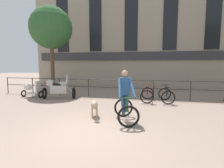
# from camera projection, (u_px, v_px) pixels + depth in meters

# --- Properties ---
(ground_plane) EXTENTS (60.00, 60.00, 0.00)m
(ground_plane) POSITION_uv_depth(u_px,v_px,m) (88.00, 132.00, 4.92)
(ground_plane) COLOR gray
(canal_railing) EXTENTS (15.05, 0.05, 1.05)m
(canal_railing) POSITION_uv_depth(u_px,v_px,m) (120.00, 85.00, 9.89)
(canal_railing) COLOR #2D2B28
(canal_railing) RESTS_ON ground_plane
(building_facade) EXTENTS (18.00, 0.72, 11.32)m
(building_facade) POSITION_uv_depth(u_px,v_px,m) (132.00, 21.00, 14.95)
(building_facade) COLOR gray
(building_facade) RESTS_ON ground_plane
(cyclist_with_bike) EXTENTS (0.98, 1.32, 1.70)m
(cyclist_with_bike) POSITION_uv_depth(u_px,v_px,m) (125.00, 98.00, 5.86)
(cyclist_with_bike) COLOR black
(cyclist_with_bike) RESTS_ON ground_plane
(dog) EXTENTS (0.45, 0.93, 0.62)m
(dog) POSITION_uv_depth(u_px,v_px,m) (94.00, 105.00, 6.31)
(dog) COLOR tan
(dog) RESTS_ON ground_plane
(parked_motorcycle) EXTENTS (1.83, 1.04, 1.35)m
(parked_motorcycle) POSITION_uv_depth(u_px,v_px,m) (59.00, 89.00, 9.65)
(parked_motorcycle) COLOR black
(parked_motorcycle) RESTS_ON ground_plane
(parked_bicycle_near_lamp) EXTENTS (0.68, 1.12, 0.86)m
(parked_bicycle_near_lamp) POSITION_uv_depth(u_px,v_px,m) (147.00, 94.00, 8.96)
(parked_bicycle_near_lamp) COLOR black
(parked_bicycle_near_lamp) RESTS_ON ground_plane
(parked_bicycle_mid_left) EXTENTS (0.74, 1.16, 0.86)m
(parked_bicycle_mid_left) POSITION_uv_depth(u_px,v_px,m) (166.00, 95.00, 8.76)
(parked_bicycle_mid_left) COLOR black
(parked_bicycle_mid_left) RESTS_ON ground_plane
(parked_scooter) EXTENTS (1.31, 0.50, 0.96)m
(parked_scooter) POSITION_uv_depth(u_px,v_px,m) (31.00, 89.00, 10.05)
(parked_scooter) COLOR black
(parked_scooter) RESTS_ON ground_plane
(tree_canalside_left) EXTENTS (2.93, 2.93, 5.90)m
(tree_canalside_left) POSITION_uv_depth(u_px,v_px,m) (51.00, 28.00, 12.14)
(tree_canalside_left) COLOR brown
(tree_canalside_left) RESTS_ON ground_plane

